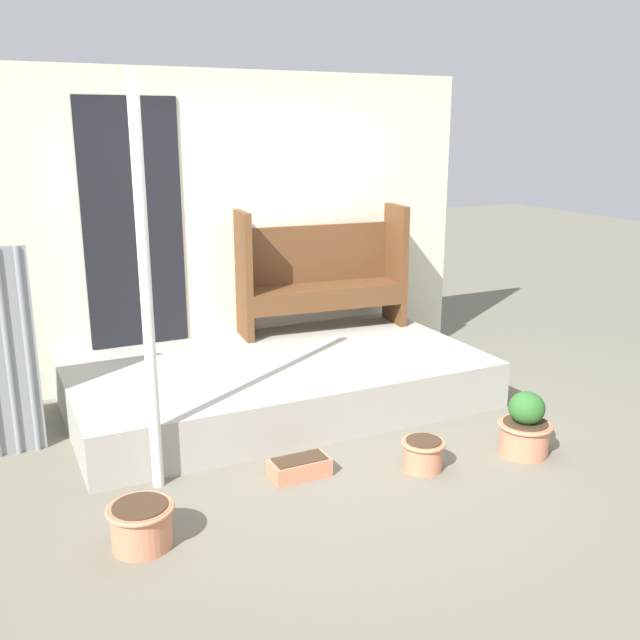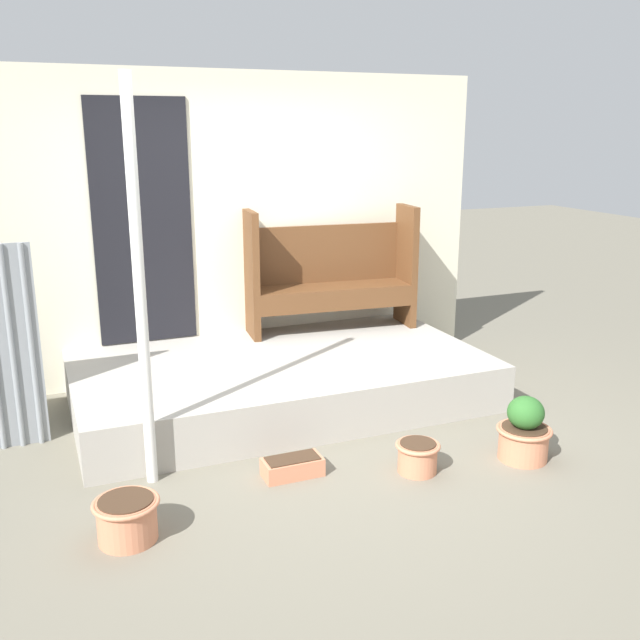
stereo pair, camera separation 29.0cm
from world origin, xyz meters
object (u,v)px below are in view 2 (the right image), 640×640
object	(u,v)px
bench	(330,271)
flower_pot_middle	(418,456)
flower_pot_right	(524,432)
planter_box_rect	(293,467)
support_post	(140,291)
flower_pot_left	(127,518)

from	to	relation	value
bench	flower_pot_middle	world-z (taller)	bench
flower_pot_right	planter_box_rect	bearing A→B (deg)	166.35
support_post	bench	size ratio (longest dim) A/B	1.59
flower_pot_left	planter_box_rect	bearing A→B (deg)	17.96
flower_pot_middle	flower_pot_left	bearing A→B (deg)	-177.18
bench	support_post	bearing A→B (deg)	-134.52
planter_box_rect	flower_pot_left	bearing A→B (deg)	-162.04
flower_pot_middle	planter_box_rect	distance (m)	0.80
flower_pot_middle	planter_box_rect	size ratio (longest dim) A/B	0.76
flower_pot_left	flower_pot_middle	xyz separation A→B (m)	(1.83, 0.09, -0.02)
flower_pot_right	support_post	bearing A→B (deg)	164.75
flower_pot_left	planter_box_rect	size ratio (longest dim) A/B	0.95
bench	flower_pot_left	xyz separation A→B (m)	(-2.13, -2.22, -0.77)
flower_pot_middle	flower_pot_right	bearing A→B (deg)	-8.28
support_post	flower_pot_right	bearing A→B (deg)	-15.25
flower_pot_left	planter_box_rect	world-z (taller)	flower_pot_left
flower_pot_left	flower_pot_right	distance (m)	2.57
support_post	flower_pot_middle	xyz separation A→B (m)	(1.59, -0.53, -1.11)
flower_pot_right	planter_box_rect	distance (m)	1.55
flower_pot_left	planter_box_rect	xyz separation A→B (m)	(1.07, 0.35, -0.07)
planter_box_rect	bench	bearing A→B (deg)	60.48
flower_pot_right	planter_box_rect	xyz separation A→B (m)	(-1.50, 0.36, -0.13)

